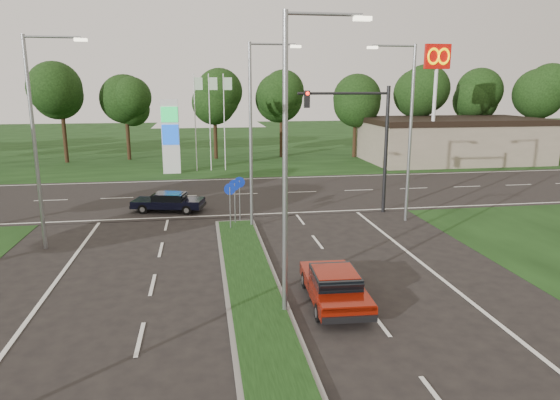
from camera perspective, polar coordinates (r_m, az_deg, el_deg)
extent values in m
cube|color=black|center=(63.64, -7.59, 6.42)|extent=(160.00, 50.00, 0.02)
cube|color=black|center=(33.02, -6.04, 0.60)|extent=(160.00, 12.00, 0.02)
cube|color=slate|center=(14.13, -1.38, -16.28)|extent=(2.00, 26.00, 0.12)
cube|color=gray|center=(50.39, 19.07, 6.47)|extent=(16.00, 9.00, 4.00)
cylinder|color=gray|center=(14.65, 0.58, 3.26)|extent=(0.16, 0.16, 9.00)
cylinder|color=gray|center=(14.80, 5.10, 20.41)|extent=(2.20, 0.10, 0.10)
cube|color=#FFF2CC|center=(15.09, 9.41, 19.77)|extent=(0.50, 0.22, 0.12)
cylinder|color=gray|center=(24.48, -3.36, 7.08)|extent=(0.16, 0.16, 9.00)
cylinder|color=gray|center=(24.58, -0.83, 17.39)|extent=(2.20, 0.10, 0.10)
cube|color=#FFF2CC|center=(24.75, 1.81, 17.12)|extent=(0.50, 0.22, 0.12)
cylinder|color=gray|center=(23.41, -26.22, 5.53)|extent=(0.16, 0.16, 9.00)
cylinder|color=gray|center=(23.07, -24.62, 16.59)|extent=(2.20, 0.10, 0.10)
cube|color=#FFF2CC|center=(22.81, -21.82, 16.63)|extent=(0.50, 0.22, 0.12)
cylinder|color=gray|center=(26.58, 14.66, 7.14)|extent=(0.16, 0.16, 9.00)
cylinder|color=gray|center=(26.12, 12.91, 16.81)|extent=(2.20, 0.10, 0.10)
cube|color=#FFF2CC|center=(25.73, 10.52, 16.76)|extent=(0.50, 0.22, 0.12)
cylinder|color=black|center=(28.33, 12.00, 5.56)|extent=(0.20, 0.20, 7.00)
cylinder|color=black|center=(27.33, 7.30, 12.00)|extent=(5.00, 0.14, 0.14)
cube|color=black|center=(26.85, 3.09, 11.43)|extent=(0.28, 0.28, 0.90)
sphere|color=#FF190C|center=(26.66, 3.18, 12.06)|extent=(0.20, 0.20, 0.20)
cylinder|color=gray|center=(24.48, -5.70, -1.05)|extent=(0.06, 0.06, 2.20)
cylinder|color=#0C26A5|center=(24.26, -5.76, 1.25)|extent=(0.56, 0.04, 0.56)
cylinder|color=gray|center=(25.47, -5.17, -0.49)|extent=(0.06, 0.06, 2.20)
cylinder|color=#0C26A5|center=(25.26, -5.21, 1.72)|extent=(0.56, 0.04, 0.56)
cylinder|color=gray|center=(26.17, -4.62, -0.12)|extent=(0.06, 0.06, 2.20)
cylinder|color=#0C26A5|center=(25.97, -4.66, 2.03)|extent=(0.56, 0.04, 0.56)
cube|color=silver|center=(41.50, -12.40, 7.06)|extent=(1.40, 0.30, 6.00)
cube|color=#0CA53F|center=(41.19, -12.53, 9.52)|extent=(1.30, 0.08, 1.20)
cube|color=#0C3FBF|center=(41.30, -12.42, 7.31)|extent=(1.30, 0.08, 1.60)
cylinder|color=silver|center=(42.35, -9.66, 8.64)|extent=(0.08, 0.08, 8.00)
cube|color=#B2D8B2|center=(42.24, -9.34, 12.99)|extent=(0.70, 0.02, 1.00)
cylinder|color=silver|center=(42.35, -8.02, 8.69)|extent=(0.08, 0.08, 8.00)
cube|color=#B2D8B2|center=(42.26, -7.67, 13.04)|extent=(0.70, 0.02, 1.00)
cylinder|color=silver|center=(42.39, -6.38, 8.74)|extent=(0.08, 0.08, 8.00)
cube|color=#B2D8B2|center=(42.31, -6.00, 13.08)|extent=(0.70, 0.02, 1.00)
cylinder|color=silver|center=(44.81, 17.18, 9.76)|extent=(0.30, 0.30, 10.00)
cube|color=#BF0C07|center=(44.84, 17.56, 15.37)|extent=(2.20, 0.35, 2.00)
torus|color=#FFC600|center=(44.45, 17.15, 15.43)|extent=(1.06, 0.16, 1.06)
torus|color=#FFC600|center=(44.84, 18.22, 15.33)|extent=(1.06, 0.16, 1.06)
cylinder|color=black|center=(48.50, -7.15, 7.09)|extent=(0.36, 0.36, 4.40)
sphere|color=black|center=(48.27, -7.30, 12.17)|extent=(6.00, 6.00, 6.00)
sphere|color=black|center=(48.09, -6.96, 13.37)|extent=(4.80, 4.80, 4.80)
cube|color=maroon|center=(16.66, 6.22, -9.93)|extent=(1.86, 4.16, 0.42)
cube|color=black|center=(16.44, 6.31, -8.76)|extent=(1.50, 1.86, 0.39)
cube|color=maroon|center=(16.37, 6.33, -8.12)|extent=(1.40, 1.53, 0.04)
cylinder|color=black|center=(17.80, 2.87, -9.13)|extent=(0.21, 0.58, 0.58)
cylinder|color=black|center=(18.09, 7.66, -8.86)|extent=(0.21, 0.58, 0.58)
cylinder|color=black|center=(15.44, 4.47, -12.71)|extent=(0.21, 0.58, 0.58)
cylinder|color=black|center=(15.78, 9.99, -12.29)|extent=(0.21, 0.58, 0.58)
cube|color=black|center=(29.03, -12.64, -0.35)|extent=(4.17, 2.48, 0.40)
cube|color=black|center=(28.93, -12.53, 0.39)|extent=(1.99, 1.73, 0.37)
cube|color=black|center=(28.89, -12.54, 0.75)|extent=(1.67, 1.57, 0.04)
cylinder|color=black|center=(28.82, -15.41, -1.03)|extent=(0.58, 0.30, 0.55)
cylinder|color=black|center=(30.13, -14.49, -0.38)|extent=(0.58, 0.30, 0.55)
cylinder|color=black|center=(28.06, -10.61, -1.15)|extent=(0.58, 0.30, 0.55)
cylinder|color=black|center=(29.41, -9.89, -0.48)|extent=(0.58, 0.30, 0.55)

